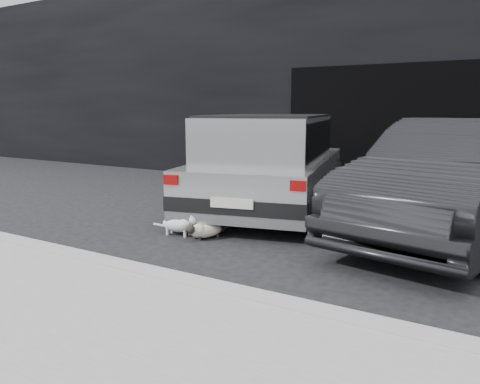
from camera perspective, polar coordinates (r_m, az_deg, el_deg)
The scene contains 9 objects.
ground at distance 7.14m, azimuth 0.05°, elevation -3.66°, with size 80.00×80.00×0.00m, color black.
building_facade at distance 12.25m, azimuth 19.26°, elevation 13.33°, with size 34.00×4.00×5.00m, color black.
garage_opening at distance 10.28m, azimuth 16.56°, elevation 7.49°, with size 4.00×0.10×2.60m, color black.
curb at distance 4.52m, azimuth -5.98°, elevation -11.25°, with size 18.00×0.25×0.12m, color gray.
sidewalk at distance 3.72m, azimuth -17.57°, elevation -16.71°, with size 18.00×2.20×0.11m, color gray.
silver_hatchback at distance 7.89m, azimuth 3.63°, elevation 4.10°, with size 2.93×4.68×1.60m.
second_car at distance 6.86m, azimuth 24.81°, elevation 1.51°, with size 1.66×4.77×1.57m, color black.
cat_siamese at distance 6.23m, azimuth -4.47°, elevation -4.70°, with size 0.41×0.68×0.25m.
cat_white at distance 6.41m, azimuth -7.30°, elevation -3.88°, with size 0.70×0.28×0.33m.
Camera 1 is at (3.54, -5.96, 1.71)m, focal length 35.00 mm.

